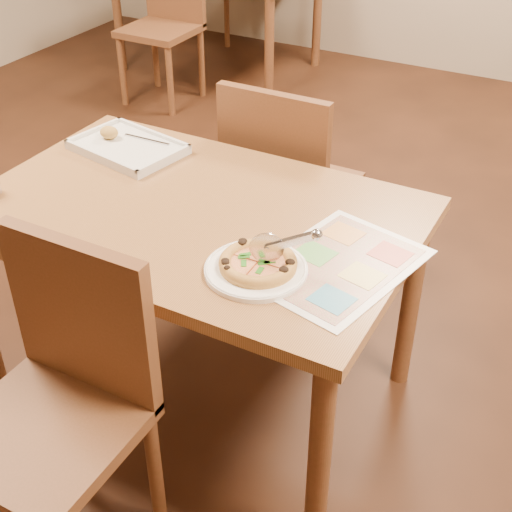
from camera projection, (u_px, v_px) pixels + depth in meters
The scene contains 9 objects.
dining_table at pixel (195, 233), 2.14m from camera, with size 1.30×0.85×0.72m.
chair_near at pixel (64, 374), 1.74m from camera, with size 0.42×0.42×0.47m.
chair_far at pixel (284, 171), 2.61m from camera, with size 0.42×0.42×0.47m.
bg_chair_near at pixel (167, 7), 4.40m from camera, with size 0.42×0.42×0.47m.
plate at pixel (256, 270), 1.82m from camera, with size 0.27×0.27×0.01m, color white.
pizza at pixel (258, 263), 1.82m from camera, with size 0.20×0.20×0.03m.
pizza_cutter at pixel (283, 244), 1.78m from camera, with size 0.16×0.08×0.10m.
appetizer_tray at pixel (126, 147), 2.40m from camera, with size 0.40×0.31×0.06m.
menu at pixel (338, 265), 1.85m from camera, with size 0.33×0.46×0.01m, color white.
Camera 1 is at (1.02, -1.50, 1.79)m, focal length 50.00 mm.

